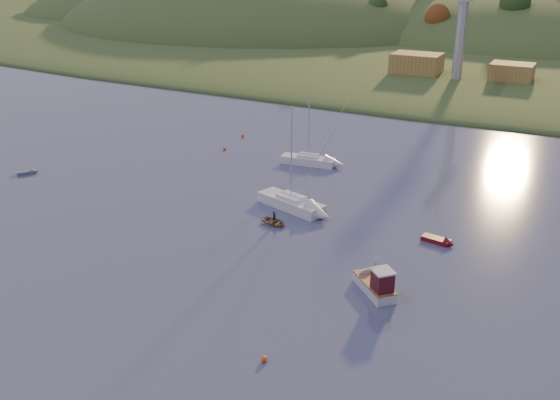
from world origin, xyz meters
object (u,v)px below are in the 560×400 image
at_px(sailboat_far, 291,202).
at_px(red_tender, 442,242).
at_px(fishing_boat, 372,281).
at_px(canoe, 274,222).
at_px(sailboat_near, 308,159).
at_px(grey_dinghy, 30,172).

relative_size(sailboat_far, red_tender, 3.35).
distance_m(fishing_boat, canoe, 17.47).
distance_m(canoe, red_tender, 18.86).
bearing_deg(fishing_boat, sailboat_far, 1.76).
bearing_deg(red_tender, canoe, -157.76).
relative_size(fishing_boat, sailboat_near, 0.52).
height_order(fishing_boat, red_tender, fishing_boat).
distance_m(fishing_boat, sailboat_near, 36.86).
relative_size(red_tender, grey_dinghy, 1.30).
bearing_deg(red_tender, sailboat_far, -173.90).
distance_m(sailboat_near, sailboat_far, 17.11).
xyz_separation_m(sailboat_far, grey_dinghy, (-38.53, -5.60, -0.59)).
height_order(fishing_boat, grey_dinghy, fishing_boat).
height_order(canoe, red_tender, red_tender).
height_order(sailboat_near, canoe, sailboat_near).
xyz_separation_m(fishing_boat, grey_dinghy, (-54.03, 8.57, -0.66)).
height_order(red_tender, grey_dinghy, red_tender).
relative_size(sailboat_near, red_tender, 2.94).
height_order(fishing_boat, sailboat_far, sailboat_far).
bearing_deg(sailboat_far, red_tender, 13.15).
relative_size(sailboat_far, canoe, 3.94).
distance_m(sailboat_near, grey_dinghy, 39.80).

